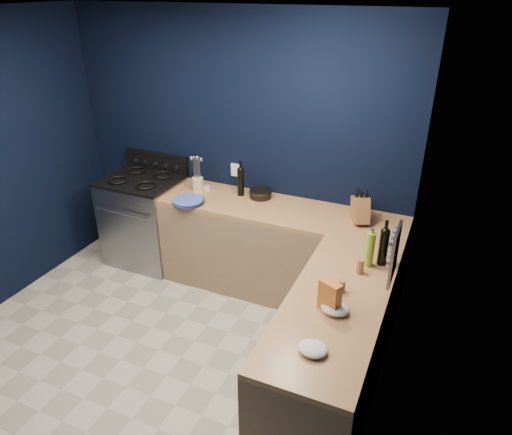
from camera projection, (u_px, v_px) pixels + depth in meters
The scene contains 27 objects.
floor at pixel (144, 368), 3.76m from camera, with size 3.50×3.50×0.02m, color #B7B1A1.
ceiling at pixel (92, 14), 2.58m from camera, with size 3.50×3.50×0.02m, color silver.
wall_back at pixel (236, 148), 4.61m from camera, with size 3.50×0.02×2.60m, color black.
wall_right at pixel (386, 285), 2.54m from camera, with size 0.02×3.50×2.60m, color black.
cab_back at pixel (279, 252), 4.52m from camera, with size 2.30×0.63×0.86m, color #8A6D4F.
top_back at pixel (280, 211), 4.32m from camera, with size 2.30×0.63×0.04m, color brown.
cab_right at pixel (331, 355), 3.28m from camera, with size 0.63×1.67×0.86m, color #8A6D4F.
top_right at pixel (335, 303), 3.08m from camera, with size 0.63×1.67×0.04m, color brown.
gas_range at pixel (146, 221), 5.04m from camera, with size 0.76×0.66×0.92m, color gray.
oven_door at pixel (128, 235), 4.79m from camera, with size 0.59×0.02×0.42m, color black.
cooktop at pixel (141, 180), 4.83m from camera, with size 0.76×0.66×0.03m, color black.
backguard at pixel (157, 161), 5.02m from camera, with size 0.76×0.06×0.20m, color black.
spice_panel at pixel (395, 254), 3.05m from camera, with size 0.02×0.28×0.38m, color gray.
wall_outlet at pixel (235, 170), 4.69m from camera, with size 0.09×0.02×0.13m, color white.
plate_stack at pixel (188, 201), 4.41m from camera, with size 0.29×0.29×0.04m, color #3447AB.
ramekin at pixel (206, 188), 4.70m from camera, with size 0.08×0.08×0.03m, color white.
utensil_crock at pixel (198, 184), 4.65m from camera, with size 0.11×0.11×0.14m, color beige.
wine_bottle_back at pixel (241, 182), 4.52m from camera, with size 0.07×0.07×0.27m, color black.
lemon_basket at pixel (260, 194), 4.51m from camera, with size 0.21×0.21×0.08m, color black.
knife_block at pixel (360, 210), 4.03m from camera, with size 0.12×0.21×0.23m, color brown.
wine_bottle_right at pixel (383, 247), 3.41m from camera, with size 0.07×0.07×0.28m, color black.
oil_bottle at pixel (370, 249), 3.39m from camera, with size 0.06×0.06×0.27m, color #83B025.
spice_jar_near at pixel (360, 266), 3.33m from camera, with size 0.05×0.05×0.11m, color olive.
spice_jar_far at pixel (342, 286), 3.14m from camera, with size 0.05×0.05×0.09m, color olive.
crouton_bag at pixel (330, 297), 2.93m from camera, with size 0.14×0.07×0.21m, color #AF2321.
towel_front at pixel (335, 308), 2.95m from camera, with size 0.18×0.15×0.06m, color white.
towel_end at pixel (313, 349), 2.63m from camera, with size 0.17×0.15×0.05m, color white.
Camera 1 is at (1.96, -2.20, 2.78)m, focal length 32.86 mm.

